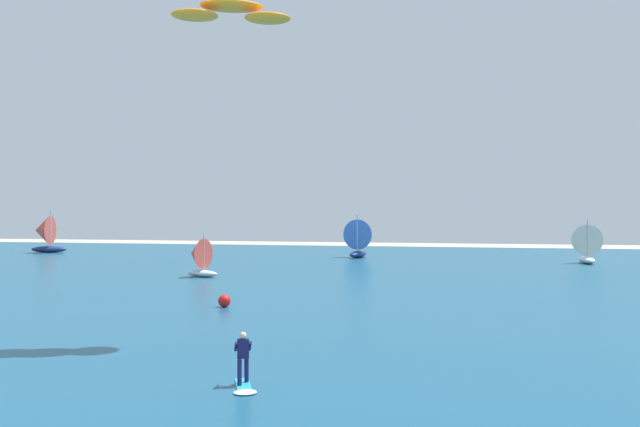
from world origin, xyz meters
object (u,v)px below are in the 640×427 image
(kite, at_px, (231,12))
(marker_buoy, at_px, (224,301))
(sailboat_trailing, at_px, (585,243))
(kitesurfer, at_px, (243,367))
(sailboat_leading, at_px, (360,238))
(sailboat_far_right, at_px, (198,257))
(sailboat_anchored_offshore, at_px, (44,234))

(kite, bearing_deg, marker_buoy, 112.58)
(sailboat_trailing, bearing_deg, marker_buoy, -124.27)
(kitesurfer, distance_m, kite, 15.73)
(sailboat_leading, distance_m, sailboat_far_right, 27.28)
(marker_buoy, bearing_deg, kite, -67.42)
(kitesurfer, xyz_separation_m, sailboat_leading, (-5.25, 57.19, 1.69))
(kitesurfer, distance_m, sailboat_anchored_offshore, 73.64)
(sailboat_far_right, xyz_separation_m, marker_buoy, (8.25, -15.83, -1.27))
(sailboat_leading, height_order, sailboat_anchored_offshore, sailboat_anchored_offshore)
(sailboat_leading, relative_size, sailboat_anchored_offshore, 0.92)
(kite, distance_m, sailboat_trailing, 52.46)
(sailboat_anchored_offshore, xyz_separation_m, marker_buoy, (40.32, -40.94, -2.14))
(sailboat_anchored_offshore, bearing_deg, kitesurfer, -50.44)
(kitesurfer, height_order, sailboat_trailing, sailboat_trailing)
(kitesurfer, relative_size, sailboat_leading, 0.40)
(kitesurfer, distance_m, sailboat_far_right, 34.96)
(marker_buoy, bearing_deg, sailboat_anchored_offshore, 134.57)
(sailboat_far_right, relative_size, marker_buoy, 4.94)
(sailboat_anchored_offshore, bearing_deg, sailboat_leading, 0.60)
(kitesurfer, distance_m, sailboat_leading, 57.46)
(kite, bearing_deg, sailboat_trailing, 64.14)
(kitesurfer, distance_m, marker_buoy, 17.13)
(sailboat_trailing, relative_size, sailboat_far_right, 1.27)
(kite, height_order, sailboat_trailing, kite)
(sailboat_trailing, xyz_separation_m, sailboat_far_right, (-33.95, -21.90, -0.45))
(kite, height_order, sailboat_leading, kite)
(kite, bearing_deg, sailboat_far_right, 115.88)
(sailboat_leading, xyz_separation_m, sailboat_anchored_offshore, (-41.64, -0.43, 0.20))
(kitesurfer, bearing_deg, sailboat_far_right, 115.09)
(sailboat_leading, bearing_deg, kite, -87.57)
(sailboat_trailing, distance_m, marker_buoy, 45.68)
(sailboat_anchored_offshore, distance_m, sailboat_far_right, 40.74)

